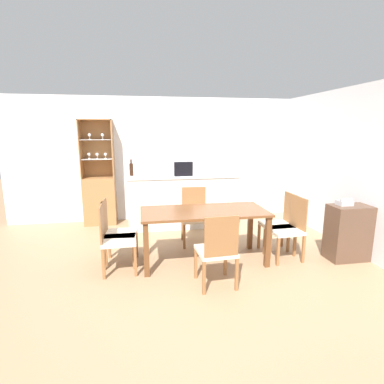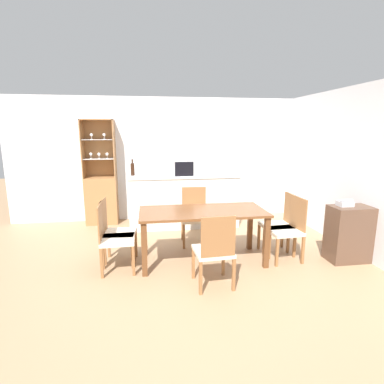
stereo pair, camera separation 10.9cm
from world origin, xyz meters
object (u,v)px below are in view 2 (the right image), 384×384
(side_cabinet, at_px, (348,234))
(dining_chair_head_far, at_px, (195,216))
(dining_chair_side_right_near, at_px, (287,229))
(dining_chair_side_right_far, at_px, (280,224))
(dining_chair_head_near, at_px, (214,251))
(wine_bottle, at_px, (133,169))
(dining_table, at_px, (203,217))
(microwave, at_px, (187,168))
(telephone, at_px, (345,203))
(display_cabinet, at_px, (101,193))
(dining_chair_side_left_near, at_px, (114,238))
(dining_chair_side_left_far, at_px, (116,232))

(side_cabinet, bearing_deg, dining_chair_head_far, 153.80)
(dining_chair_side_right_near, bearing_deg, dining_chair_side_right_far, -3.99)
(dining_chair_head_near, xyz_separation_m, wine_bottle, (-1.05, 2.57, 0.68))
(dining_table, bearing_deg, dining_chair_head_far, 89.77)
(microwave, relative_size, telephone, 2.73)
(display_cabinet, distance_m, side_cabinet, 4.51)
(display_cabinet, height_order, dining_chair_side_left_near, display_cabinet)
(microwave, bearing_deg, dining_table, -89.70)
(dining_chair_side_left_near, xyz_separation_m, microwave, (1.23, 1.77, 0.71))
(dining_chair_side_right_far, height_order, wine_bottle, wine_bottle)
(dining_chair_side_left_near, xyz_separation_m, dining_chair_side_left_far, (0.00, 0.25, 0.00))
(dining_chair_side_left_near, relative_size, telephone, 4.72)
(dining_table, relative_size, side_cabinet, 2.19)
(dining_chair_head_far, bearing_deg, dining_chair_side_right_far, 156.49)
(dining_chair_side_left_far, height_order, dining_chair_side_right_near, same)
(dining_chair_side_right_near, bearing_deg, side_cabinet, -105.17)
(dining_table, height_order, side_cabinet, side_cabinet)
(dining_chair_head_far, xyz_separation_m, side_cabinet, (2.10, -1.03, -0.06))
(dining_chair_side_right_far, height_order, dining_chair_side_left_far, same)
(dining_chair_side_left_far, distance_m, wine_bottle, 1.84)
(display_cabinet, bearing_deg, microwave, -15.98)
(dining_chair_head_near, height_order, dining_chair_side_left_near, same)
(dining_table, height_order, wine_bottle, wine_bottle)
(dining_chair_side_left_far, relative_size, side_cabinet, 1.14)
(microwave, bearing_deg, dining_chair_side_left_far, -128.84)
(dining_chair_head_far, xyz_separation_m, telephone, (2.02, -0.99, 0.39))
(side_cabinet, height_order, telephone, telephone)
(dining_chair_head_far, bearing_deg, display_cabinet, -35.83)
(dining_table, xyz_separation_m, dining_chair_side_left_far, (-1.23, 0.12, -0.20))
(dining_chair_side_left_near, relative_size, dining_chair_side_left_far, 1.00)
(display_cabinet, height_order, dining_chair_head_near, display_cabinet)
(dining_chair_side_left_near, distance_m, microwave, 2.26)
(side_cabinet, bearing_deg, microwave, 137.46)
(dining_chair_side_left_far, xyz_separation_m, telephone, (3.26, -0.37, 0.39))
(display_cabinet, bearing_deg, dining_chair_side_right_near, -37.43)
(dining_chair_side_right_near, distance_m, microwave, 2.27)
(dining_chair_head_near, relative_size, telephone, 4.72)
(dining_chair_head_near, distance_m, side_cabinet, 2.15)
(dining_chair_side_right_far, bearing_deg, wine_bottle, 52.07)
(dining_chair_head_far, relative_size, dining_chair_side_left_near, 1.00)
(wine_bottle, bearing_deg, dining_chair_side_left_far, -96.30)
(microwave, bearing_deg, dining_chair_side_right_near, -54.82)
(dining_table, distance_m, side_cabinet, 2.13)
(dining_chair_side_right_far, distance_m, dining_chair_side_right_near, 0.24)
(dining_chair_head_far, height_order, dining_chair_side_right_near, same)
(dining_table, bearing_deg, dining_chair_head_near, -89.77)
(dining_chair_side_left_far, xyz_separation_m, dining_chair_side_right_near, (2.47, -0.24, 0.00))
(wine_bottle, bearing_deg, microwave, -9.70)
(dining_chair_side_right_near, xyz_separation_m, side_cabinet, (0.87, -0.17, -0.06))
(dining_table, relative_size, telephone, 9.03)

